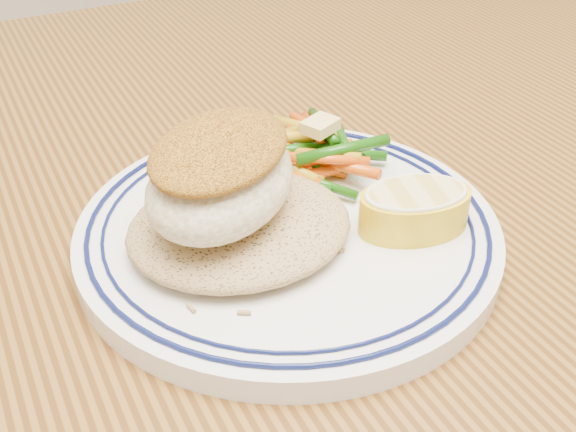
% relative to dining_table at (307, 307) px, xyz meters
% --- Properties ---
extents(dining_table, '(1.50, 0.90, 0.75)m').
position_rel_dining_table_xyz_m(dining_table, '(0.00, 0.00, 0.00)').
color(dining_table, '#4C2D0F').
rests_on(dining_table, ground).
extents(plate, '(0.25, 0.25, 0.02)m').
position_rel_dining_table_xyz_m(plate, '(-0.04, -0.04, 0.11)').
color(plate, white).
rests_on(plate, dining_table).
extents(rice_pilaf, '(0.13, 0.12, 0.02)m').
position_rel_dining_table_xyz_m(rice_pilaf, '(-0.07, -0.04, 0.12)').
color(rice_pilaf, '#9E7F4F').
rests_on(rice_pilaf, plate).
extents(fish_fillet, '(0.13, 0.13, 0.05)m').
position_rel_dining_table_xyz_m(fish_fillet, '(-0.08, -0.04, 0.16)').
color(fish_fillet, beige).
rests_on(fish_fillet, rice_pilaf).
extents(vegetable_pile, '(0.11, 0.10, 0.03)m').
position_rel_dining_table_xyz_m(vegetable_pile, '(0.01, 0.01, 0.13)').
color(vegetable_pile, '#D74F0A').
rests_on(vegetable_pile, plate).
extents(butter_pat, '(0.03, 0.02, 0.01)m').
position_rel_dining_table_xyz_m(butter_pat, '(0.01, 0.01, 0.15)').
color(butter_pat, '#EDD074').
rests_on(butter_pat, vegetable_pile).
extents(lemon_wedge, '(0.07, 0.07, 0.03)m').
position_rel_dining_table_xyz_m(lemon_wedge, '(0.03, -0.08, 0.13)').
color(lemon_wedge, yellow).
rests_on(lemon_wedge, plate).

